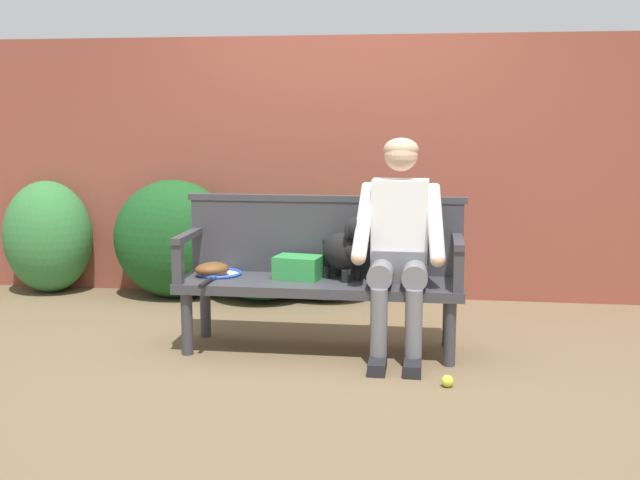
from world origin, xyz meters
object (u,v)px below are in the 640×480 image
at_px(garden_bench, 320,289).
at_px(sports_bag, 298,267).
at_px(baseball_glove, 212,269).
at_px(tennis_ball, 447,381).
at_px(person_seated, 399,239).
at_px(dog_on_bench, 346,248).
at_px(tennis_racket, 218,274).

relative_size(garden_bench, sports_bag, 6.22).
bearing_deg(baseball_glove, sports_bag, -34.29).
bearing_deg(garden_bench, tennis_ball, -36.32).
bearing_deg(person_seated, dog_on_bench, 172.43).
relative_size(tennis_racket, tennis_ball, 8.50).
distance_m(baseball_glove, sports_bag, 0.55).
relative_size(tennis_racket, sports_bag, 2.00).
bearing_deg(tennis_ball, tennis_racket, 156.74).
height_order(baseball_glove, tennis_ball, baseball_glove).
bearing_deg(tennis_racket, garden_bench, -4.03).
height_order(dog_on_bench, baseball_glove, dog_on_bench).
bearing_deg(dog_on_bench, person_seated, -7.57).
distance_m(person_seated, sports_bag, 0.66).
xyz_separation_m(garden_bench, person_seated, (0.48, -0.01, 0.33)).
bearing_deg(tennis_racket, baseball_glove, -140.16).
bearing_deg(tennis_ball, garden_bench, 143.68).
bearing_deg(sports_bag, garden_bench, -14.24).
bearing_deg(garden_bench, person_seated, -1.76).
distance_m(sports_bag, tennis_ball, 1.20).
bearing_deg(garden_bench, baseball_glove, 178.36).
bearing_deg(tennis_ball, baseball_glove, 158.08).
distance_m(garden_bench, tennis_racket, 0.66).
relative_size(dog_on_bench, sports_bag, 1.43).
height_order(garden_bench, baseball_glove, baseball_glove).
relative_size(baseball_glove, tennis_ball, 3.33).
distance_m(person_seated, tennis_racket, 1.17).
xyz_separation_m(garden_bench, sports_bag, (-0.14, 0.04, 0.13)).
distance_m(person_seated, baseball_glove, 1.19).
relative_size(person_seated, baseball_glove, 5.98).
bearing_deg(baseball_glove, person_seated, -37.65).
xyz_separation_m(tennis_racket, sports_bag, (0.52, -0.01, 0.06)).
relative_size(garden_bench, baseball_glove, 7.92).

